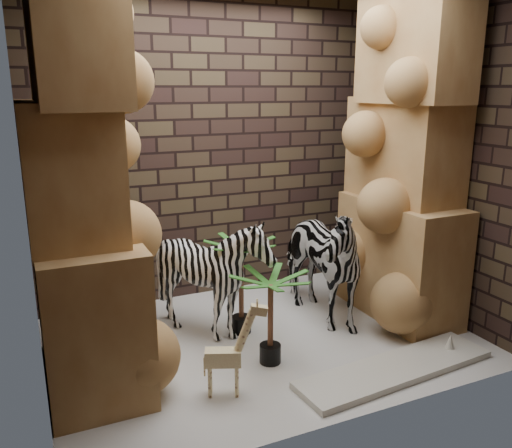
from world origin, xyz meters
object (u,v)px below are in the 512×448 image
giraffe_toy (223,347)px  zebra_right (315,250)px  zebra_left (212,282)px  surfboard (396,369)px  palm_back (270,318)px  palm_front (241,286)px

giraffe_toy → zebra_right: bearing=56.8°
zebra_left → surfboard: (1.06, -1.16, -0.47)m
zebra_left → giraffe_toy: bearing=-95.1°
surfboard → palm_back: bearing=142.3°
zebra_left → giraffe_toy: zebra_left is taller
palm_front → surfboard: palm_front is taller
giraffe_toy → palm_back: (0.50, 0.27, 0.01)m
giraffe_toy → palm_back: bearing=50.6°
surfboard → zebra_right: bearing=90.0°
palm_front → palm_back: 0.58m
zebra_right → zebra_left: 0.99m
zebra_left → surfboard: size_ratio=0.66×
palm_back → surfboard: (0.81, -0.53, -0.35)m
zebra_right → palm_back: zebra_right is taller
giraffe_toy → surfboard: bearing=11.0°
zebra_left → surfboard: zebra_left is taller
zebra_left → palm_front: (0.25, -0.04, -0.06)m
zebra_right → surfboard: size_ratio=0.81×
palm_front → surfboard: size_ratio=0.52×
zebra_right → palm_front: (-0.73, 0.01, -0.24)m
zebra_right → palm_front: bearing=177.1°
giraffe_toy → palm_back: size_ratio=0.98×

